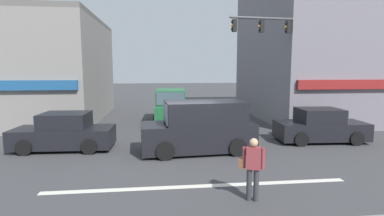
{
  "coord_description": "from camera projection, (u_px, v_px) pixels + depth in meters",
  "views": [
    {
      "loc": [
        -1.19,
        -11.84,
        3.43
      ],
      "look_at": [
        0.43,
        2.0,
        1.6
      ],
      "focal_mm": 28.0,
      "sensor_mm": 36.0,
      "label": 1
    }
  ],
  "objects": [
    {
      "name": "ground_plane",
      "position": [
        187.0,
        153.0,
        12.25
      ],
      "size": [
        120.0,
        120.0,
        0.0
      ],
      "primitive_type": "plane",
      "color": "#3D3D3F"
    },
    {
      "name": "lane_marking_stripe",
      "position": [
        199.0,
        186.0,
        8.8
      ],
      "size": [
        9.0,
        0.24,
        0.01
      ],
      "primitive_type": "cube",
      "color": "silver",
      "rests_on": "ground"
    },
    {
      "name": "building_left_block",
      "position": [
        24.0,
        69.0,
        20.11
      ],
      "size": [
        10.13,
        10.99,
        6.78
      ],
      "color": "gray",
      "rests_on": "ground"
    },
    {
      "name": "building_right_corner",
      "position": [
        348.0,
        41.0,
        21.38
      ],
      "size": [
        13.31,
        11.0,
        10.86
      ],
      "color": "slate",
      "rests_on": "ground"
    },
    {
      "name": "utility_pole_near_left",
      "position": [
        30.0,
        52.0,
        16.51
      ],
      "size": [
        1.4,
        0.22,
        8.45
      ],
      "color": "brown",
      "rests_on": "ground"
    },
    {
      "name": "utility_pole_far_right",
      "position": [
        293.0,
        59.0,
        22.29
      ],
      "size": [
        1.4,
        0.22,
        8.05
      ],
      "color": "brown",
      "rests_on": "ground"
    },
    {
      "name": "traffic_light_mast",
      "position": [
        294.0,
        52.0,
        15.55
      ],
      "size": [
        4.88,
        0.57,
        6.2
      ],
      "color": "#47474C",
      "rests_on": "ground"
    },
    {
      "name": "van_approaching_near",
      "position": [
        170.0,
        107.0,
        19.25
      ],
      "size": [
        2.2,
        4.68,
        2.11
      ],
      "color": "#1E6033",
      "rests_on": "ground"
    },
    {
      "name": "van_waiting_far",
      "position": [
        200.0,
        128.0,
        12.35
      ],
      "size": [
        4.71,
        2.27,
        2.11
      ],
      "color": "black",
      "rests_on": "ground"
    },
    {
      "name": "sedan_crossing_leftbound",
      "position": [
        64.0,
        133.0,
        12.75
      ],
      "size": [
        4.18,
        2.03,
        1.58
      ],
      "color": "black",
      "rests_on": "ground"
    },
    {
      "name": "sedan_crossing_rightbound",
      "position": [
        320.0,
        127.0,
        14.14
      ],
      "size": [
        4.2,
        2.07,
        1.58
      ],
      "color": "black",
      "rests_on": "ground"
    },
    {
      "name": "pedestrian_foreground_with_bag",
      "position": [
        252.0,
        165.0,
        7.74
      ],
      "size": [
        0.66,
        0.46,
        1.67
      ],
      "color": "#333338",
      "rests_on": "ground"
    }
  ]
}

